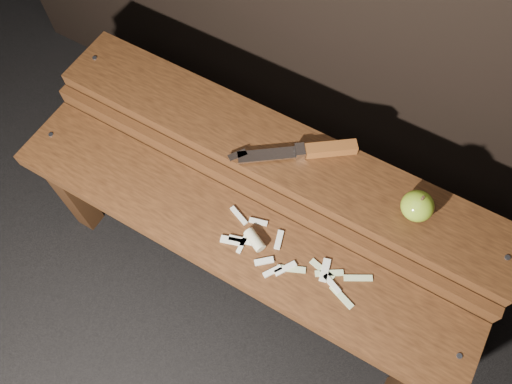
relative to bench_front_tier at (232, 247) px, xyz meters
The scene contains 6 objects.
ground 0.36m from the bench_front_tier, 90.00° to the left, with size 60.00×60.00×0.00m, color black.
bench_front_tier is the anchor object (origin of this frame).
bench_rear_tier 0.23m from the bench_front_tier, 90.00° to the left, with size 1.20×0.21×0.50m.
apple 0.45m from the bench_front_tier, 33.84° to the left, with size 0.07×0.07×0.08m.
knife 0.31m from the bench_front_tier, 72.79° to the left, with size 0.26×0.20×0.03m.
apple_scraps 0.13m from the bench_front_tier, ahead, with size 0.37×0.13×0.03m.
Camera 1 is at (0.28, -0.42, 1.52)m, focal length 35.00 mm.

